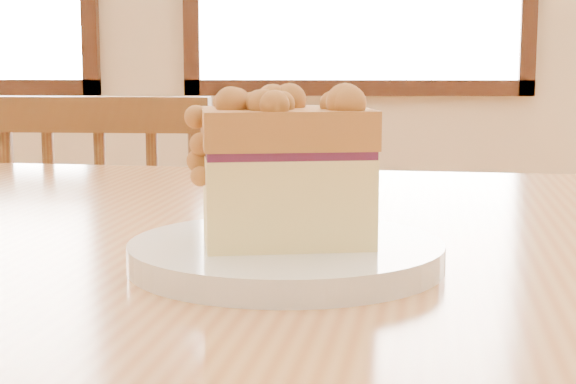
# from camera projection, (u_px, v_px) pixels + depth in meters

# --- Properties ---
(cafe_table_main) EXTENTS (1.37, 1.00, 0.75)m
(cafe_table_main) POSITION_uv_depth(u_px,v_px,m) (43.00, 321.00, 0.80)
(cafe_table_main) COLOR tan
(cafe_table_main) RESTS_ON ground
(cafe_chair_main) EXTENTS (0.39, 0.39, 0.85)m
(cafe_chair_main) POSITION_uv_depth(u_px,v_px,m) (127.00, 328.00, 1.55)
(cafe_chair_main) COLOR brown
(cafe_chair_main) RESTS_ON ground
(plate) EXTENTS (0.22, 0.22, 0.02)m
(plate) POSITION_uv_depth(u_px,v_px,m) (286.00, 255.00, 0.62)
(plate) COLOR white
(plate) RESTS_ON cafe_table_main
(cake_slice) EXTENTS (0.13, 0.10, 0.11)m
(cake_slice) POSITION_uv_depth(u_px,v_px,m) (285.00, 165.00, 0.60)
(cake_slice) COLOR #FADD8D
(cake_slice) RESTS_ON plate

